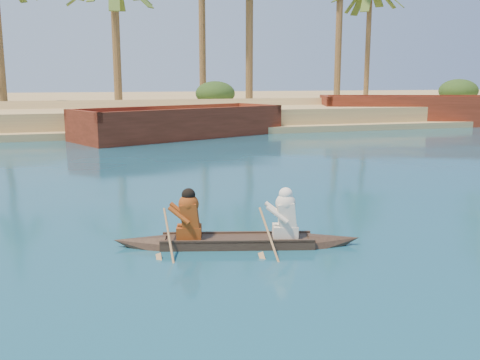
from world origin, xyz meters
name	(u,v)px	position (x,y,z in m)	size (l,w,h in m)	color
sandy_embankment	(134,106)	(0.00, 46.89, 0.53)	(150.00, 51.00, 1.50)	tan
palm_grove	(150,11)	(0.00, 35.00, 8.00)	(110.00, 14.00, 16.00)	#36571E
shrub_cluster	(160,106)	(0.00, 31.50, 1.20)	(100.00, 6.00, 2.40)	#243F17
canoe	(237,233)	(-3.26, 2.81, 0.24)	(4.53, 1.81, 1.25)	#3E3022
barge_mid	(181,125)	(-0.42, 22.00, 0.66)	(11.83, 7.70, 1.87)	maroon
barge_right	(424,113)	(17.03, 25.00, 0.80)	(14.46, 8.97, 2.29)	maroon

